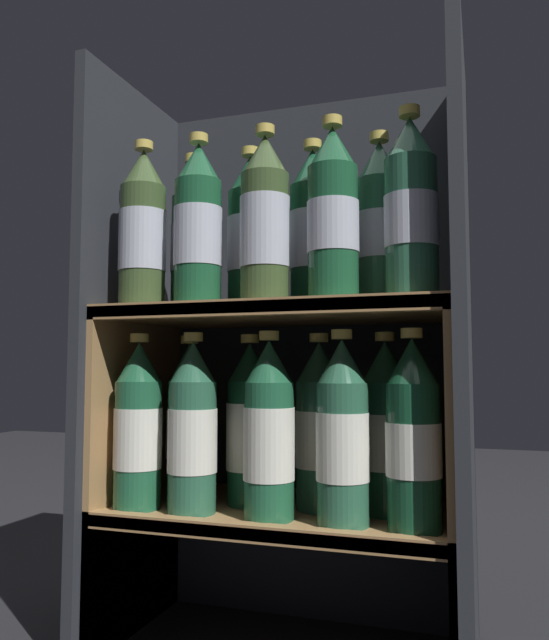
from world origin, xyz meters
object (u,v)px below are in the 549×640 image
object	(u,v)px
bottle_upper_front_0	(143,233)
bottle_lower_front_1	(192,431)
bottle_lower_front_4	(413,438)
bottle_lower_front_0	(138,429)
bottle_lower_back_2	(319,429)
bottle_lower_front_2	(269,434)
bottle_lower_back_0	(189,425)
bottle_upper_front_1	(198,228)
bottle_lower_front_3	(343,436)
bottle_lower_back_3	(386,431)
bottle_upper_front_2	(265,223)
bottle_upper_back_2	(313,232)
bottle_lower_back_1	(250,427)
bottle_upper_back_3	(380,227)
bottle_upper_back_1	(250,236)
bottle_upper_front_4	(411,211)
bottle_upper_back_0	(193,240)
bottle_upper_front_3	(333,217)

from	to	relation	value
bottle_upper_front_0	bottle_lower_front_1	xyz separation A→B (m)	(0.10, 0.00, -0.33)
bottle_lower_front_1	bottle_lower_front_4	bearing A→B (deg)	0.00
bottle_lower_front_0	bottle_lower_back_2	distance (m)	0.30
bottle_lower_front_2	bottle_lower_back_0	size ratio (longest dim) A/B	1.00
bottle_upper_front_1	bottle_lower_back_2	size ratio (longest dim) A/B	1.00
bottle_lower_front_2	bottle_lower_back_2	distance (m)	0.10
bottle_lower_front_3	bottle_lower_back_0	size ratio (longest dim) A/B	1.00
bottle_lower_front_3	bottle_lower_back_3	bearing A→B (deg)	59.47
bottle_upper_front_2	bottle_upper_back_2	bearing A→B (deg)	57.87
bottle_upper_front_0	bottle_lower_back_1	xyz separation A→B (m)	(0.16, 0.09, -0.33)
bottle_lower_back_2	bottle_upper_back_3	bearing A→B (deg)	-0.00
bottle_upper_back_1	bottle_lower_front_4	bearing A→B (deg)	-17.12
bottle_upper_back_1	bottle_upper_back_3	xyz separation A→B (m)	(0.23, -0.00, 0.00)
bottle_lower_back_1	bottle_lower_back_3	world-z (taller)	same
bottle_upper_front_4	bottle_upper_back_2	distance (m)	0.19
bottle_upper_back_2	bottle_lower_back_2	distance (m)	0.33
bottle_upper_back_0	bottle_lower_back_1	bearing A→B (deg)	0.00
bottle_upper_back_3	bottle_lower_back_3	xyz separation A→B (m)	(0.00, 0.00, -0.33)
bottle_upper_back_1	bottle_lower_back_2	bearing A→B (deg)	0.00
bottle_upper_front_2	bottle_lower_front_1	distance (m)	0.35
bottle_upper_back_0	bottle_lower_front_1	xyz separation A→B (m)	(0.05, -0.09, -0.33)
bottle_upper_back_0	bottle_lower_front_1	bearing A→B (deg)	-62.54
bottle_upper_front_1	bottle_lower_front_4	bearing A→B (deg)	0.00
bottle_upper_front_0	bottle_upper_front_2	bearing A→B (deg)	0.00
bottle_upper_front_2	bottle_upper_back_3	size ratio (longest dim) A/B	1.00
bottle_upper_front_3	bottle_upper_front_4	world-z (taller)	same
bottle_upper_front_2	bottle_upper_front_3	distance (m)	0.11
bottle_lower_front_1	bottle_lower_front_3	bearing A→B (deg)	0.00
bottle_upper_front_3	bottle_lower_front_3	world-z (taller)	bottle_upper_front_3
bottle_upper_front_0	bottle_lower_back_0	distance (m)	0.34
bottle_upper_back_1	bottle_upper_front_2	bearing A→B (deg)	-56.12
bottle_lower_back_0	bottle_lower_back_3	xyz separation A→B (m)	(0.34, 0.00, -0.00)
bottle_upper_front_3	bottle_lower_back_0	world-z (taller)	bottle_upper_front_3
bottle_upper_front_4	bottle_upper_back_1	size ratio (longest dim) A/B	1.00
bottle_lower_back_2	bottle_upper_back_2	bearing A→B (deg)	180.00
bottle_upper_front_3	bottle_lower_back_3	xyz separation A→B (m)	(0.06, 0.09, -0.33)
bottle_upper_front_4	bottle_upper_back_0	distance (m)	0.40
bottle_upper_back_2	bottle_lower_front_0	world-z (taller)	bottle_upper_back_2
bottle_upper_front_4	bottle_upper_back_0	bearing A→B (deg)	167.57
bottle_lower_front_3	bottle_lower_back_0	distance (m)	0.31
bottle_upper_back_1	bottle_lower_back_2	world-z (taller)	bottle_upper_back_1
bottle_lower_back_1	bottle_lower_front_1	bearing A→B (deg)	-126.68
bottle_lower_front_2	bottle_upper_back_3	bearing A→B (deg)	28.35
bottle_upper_back_2	bottle_lower_front_0	bearing A→B (deg)	-162.54
bottle_upper_front_3	bottle_lower_front_0	xyz separation A→B (m)	(-0.33, 0.00, -0.33)
bottle_upper_back_3	bottle_lower_front_2	size ratio (longest dim) A/B	1.00
bottle_upper_back_1	bottle_upper_front_1	bearing A→B (deg)	-123.88
bottle_lower_front_0	bottle_lower_back_3	distance (m)	0.40
bottle_lower_front_0	bottle_lower_front_3	bearing A→B (deg)	-0.00
bottle_lower_back_3	bottle_lower_front_3	bearing A→B (deg)	-120.53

